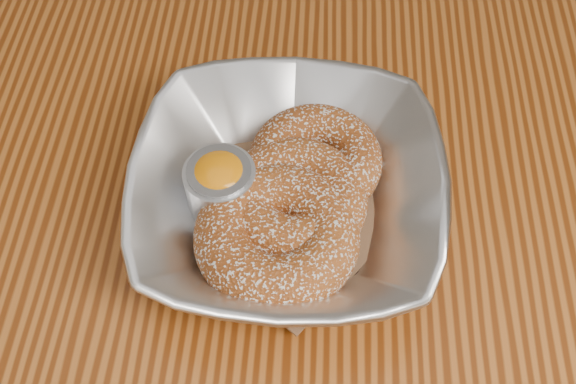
# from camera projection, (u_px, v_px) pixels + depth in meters

# --- Properties ---
(table) EXTENTS (1.20, 0.80, 0.75)m
(table) POSITION_uv_depth(u_px,v_px,m) (301.00, 337.00, 0.56)
(table) COLOR brown
(table) RESTS_ON ground_plane
(serving_bowl) EXTENTS (0.23, 0.23, 0.06)m
(serving_bowl) POSITION_uv_depth(u_px,v_px,m) (288.00, 194.00, 0.49)
(serving_bowl) COLOR silver
(serving_bowl) RESTS_ON table
(parchment) EXTENTS (0.20, 0.20, 0.00)m
(parchment) POSITION_uv_depth(u_px,v_px,m) (288.00, 208.00, 0.51)
(parchment) COLOR brown
(parchment) RESTS_ON table
(donut_back) EXTENTS (0.12, 0.12, 0.04)m
(donut_back) POSITION_uv_depth(u_px,v_px,m) (316.00, 160.00, 0.51)
(donut_back) COLOR brown
(donut_back) RESTS_ON parchment
(donut_front) EXTENTS (0.16, 0.16, 0.04)m
(donut_front) POSITION_uv_depth(u_px,v_px,m) (277.00, 236.00, 0.47)
(donut_front) COLOR brown
(donut_front) RESTS_ON parchment
(donut_extra) EXTENTS (0.11, 0.11, 0.04)m
(donut_extra) POSITION_uv_depth(u_px,v_px,m) (294.00, 200.00, 0.49)
(donut_extra) COLOR brown
(donut_extra) RESTS_ON parchment
(ramekin) EXTENTS (0.05, 0.05, 0.05)m
(ramekin) POSITION_uv_depth(u_px,v_px,m) (221.00, 186.00, 0.49)
(ramekin) COLOR silver
(ramekin) RESTS_ON table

